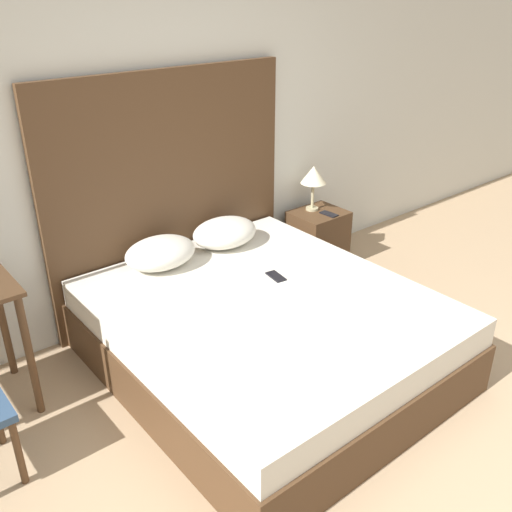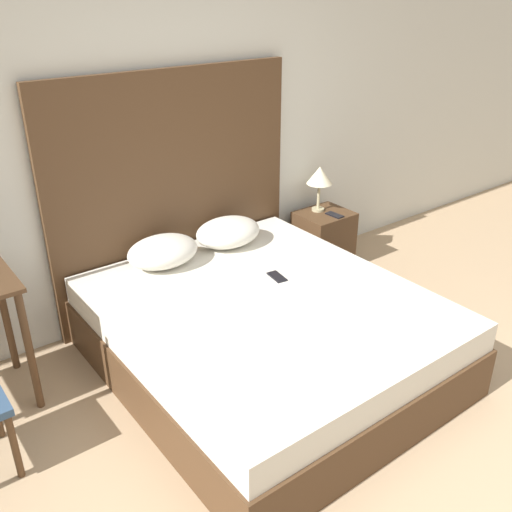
{
  "view_description": "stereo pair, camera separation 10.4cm",
  "coord_description": "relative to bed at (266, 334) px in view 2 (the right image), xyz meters",
  "views": [
    {
      "loc": [
        -1.91,
        -0.89,
        2.24
      ],
      "look_at": [
        0.01,
        1.47,
        0.75
      ],
      "focal_mm": 40.0,
      "sensor_mm": 36.0,
      "label": 1
    },
    {
      "loc": [
        -1.83,
        -0.95,
        2.24
      ],
      "look_at": [
        0.01,
        1.47,
        0.75
      ],
      "focal_mm": 40.0,
      "sensor_mm": 36.0,
      "label": 2
    }
  ],
  "objects": [
    {
      "name": "ground_plane",
      "position": [
        -0.01,
        -1.37,
        -0.25
      ],
      "size": [
        16.0,
        16.0,
        0.0
      ],
      "primitive_type": "plane",
      "color": "tan"
    },
    {
      "name": "wall_back",
      "position": [
        -0.01,
        1.12,
        1.1
      ],
      "size": [
        10.0,
        0.06,
        2.7
      ],
      "color": "silver",
      "rests_on": "ground_plane"
    },
    {
      "name": "bed",
      "position": [
        0.0,
        0.0,
        0.0
      ],
      "size": [
        1.77,
        2.03,
        0.5
      ],
      "color": "#4C331E",
      "rests_on": "ground_plane"
    },
    {
      "name": "headboard",
      "position": [
        0.0,
        1.04,
        0.61
      ],
      "size": [
        1.86,
        0.05,
        1.72
      ],
      "color": "#4C331E",
      "rests_on": "ground_plane"
    },
    {
      "name": "pillow_left",
      "position": [
        -0.26,
        0.78,
        0.35
      ],
      "size": [
        0.49,
        0.37,
        0.2
      ],
      "color": "silver",
      "rests_on": "bed"
    },
    {
      "name": "pillow_right",
      "position": [
        0.26,
        0.78,
        0.35
      ],
      "size": [
        0.49,
        0.37,
        0.2
      ],
      "color": "silver",
      "rests_on": "bed"
    },
    {
      "name": "phone_on_bed",
      "position": [
        0.23,
        0.18,
        0.26
      ],
      "size": [
        0.09,
        0.16,
        0.01
      ],
      "color": "black",
      "rests_on": "bed"
    },
    {
      "name": "nightstand",
      "position": [
        1.26,
        0.82,
        -0.0
      ],
      "size": [
        0.43,
        0.37,
        0.49
      ],
      "color": "#4C331E",
      "rests_on": "ground_plane"
    },
    {
      "name": "table_lamp",
      "position": [
        1.25,
        0.9,
        0.54
      ],
      "size": [
        0.21,
        0.21,
        0.38
      ],
      "color": "tan",
      "rests_on": "nightstand"
    },
    {
      "name": "phone_on_nightstand",
      "position": [
        1.28,
        0.73,
        0.25
      ],
      "size": [
        0.08,
        0.15,
        0.01
      ],
      "color": "black",
      "rests_on": "nightstand"
    }
  ]
}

